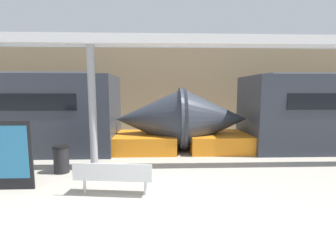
% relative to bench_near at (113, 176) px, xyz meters
% --- Properties ---
extents(ground_plane, '(60.00, 60.00, 0.00)m').
position_rel_bench_near_xyz_m(ground_plane, '(0.92, -1.42, -0.48)').
color(ground_plane, '#A8A093').
extents(station_wall, '(56.00, 0.20, 5.00)m').
position_rel_bench_near_xyz_m(station_wall, '(0.92, 9.76, 2.02)').
color(station_wall, '#9E8460').
rests_on(station_wall, ground_plane).
extents(bench_near, '(1.93, 0.67, 0.81)m').
position_rel_bench_near_xyz_m(bench_near, '(0.00, 0.00, 0.00)').
color(bench_near, silver).
rests_on(bench_near, ground_plane).
extents(trash_bin, '(0.47, 0.47, 0.83)m').
position_rel_bench_near_xyz_m(trash_bin, '(-1.88, 1.83, -0.06)').
color(trash_bin, black).
rests_on(trash_bin, ground_plane).
extents(poster_board, '(1.14, 0.07, 1.76)m').
position_rel_bench_near_xyz_m(poster_board, '(-2.66, 0.49, 0.41)').
color(poster_board, black).
rests_on(poster_board, ground_plane).
extents(support_column_near, '(0.23, 0.23, 3.86)m').
position_rel_bench_near_xyz_m(support_column_near, '(-0.95, 2.08, 1.45)').
color(support_column_near, gray).
rests_on(support_column_near, ground_plane).
extents(canopy_beam, '(28.00, 0.60, 0.28)m').
position_rel_bench_near_xyz_m(canopy_beam, '(-0.95, 2.08, 3.52)').
color(canopy_beam, silver).
rests_on(canopy_beam, support_column_near).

